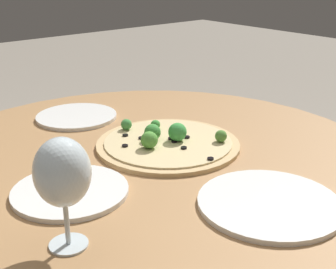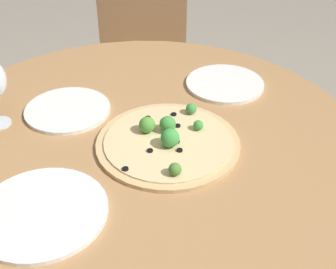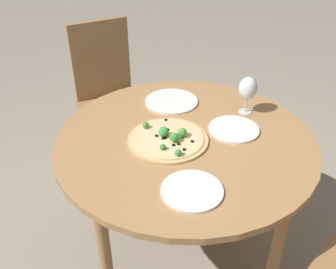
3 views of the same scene
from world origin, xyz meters
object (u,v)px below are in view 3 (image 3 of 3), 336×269
(plate_far, at_px, (192,190))
(chair, at_px, (110,95))
(wine_glass, at_px, (248,89))
(plate_side, at_px, (234,129))
(pizza, at_px, (168,138))
(plate_near, at_px, (172,101))

(plate_far, bearing_deg, chair, -72.58)
(plate_far, bearing_deg, wine_glass, -120.84)
(chair, distance_m, plate_side, 1.06)
(pizza, relative_size, plate_far, 1.53)
(pizza, relative_size, plate_side, 1.53)
(chair, relative_size, pizza, 2.90)
(wine_glass, bearing_deg, chair, -44.20)
(pizza, xyz_separation_m, wine_glass, (-0.38, -0.21, 0.11))
(chair, height_order, plate_side, chair)
(chair, bearing_deg, wine_glass, -68.55)
(chair, relative_size, plate_far, 4.44)
(wine_glass, height_order, plate_far, wine_glass)
(pizza, height_order, plate_side, pizza)
(wine_glass, distance_m, plate_side, 0.21)
(wine_glass, xyz_separation_m, plate_side, (0.09, 0.15, -0.12))
(chair, distance_m, plate_near, 0.70)
(wine_glass, distance_m, plate_far, 0.63)
(plate_near, bearing_deg, plate_far, 91.92)
(plate_near, bearing_deg, wine_glass, 160.16)
(chair, bearing_deg, pizza, -94.66)
(pizza, distance_m, plate_far, 0.33)
(wine_glass, bearing_deg, plate_near, -19.84)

